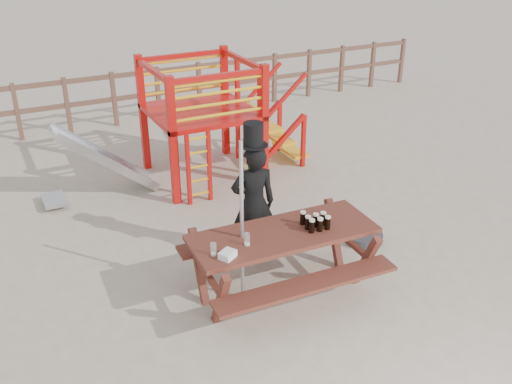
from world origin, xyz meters
The scene contains 10 objects.
ground centered at (0.00, 0.00, 0.00)m, with size 60.00×60.00×0.00m, color #BFAC94.
back_fence centered at (0.00, 7.00, 0.74)m, with size 15.09×0.09×1.20m.
playground_fort centered at (0.12, 3.58, 1.07)m, with size 4.71×1.84×2.10m.
picnic_table centered at (-0.27, -0.12, 0.55)m, with size 2.30×1.64×0.87m.
man_with_hat centered at (-0.23, 0.75, 0.87)m, with size 0.66×0.50×1.94m.
metal_pole centered at (-0.76, -0.01, 1.03)m, with size 0.05×0.05×2.06m, color #B2B2B7.
parasol_base centered at (1.38, 0.42, 0.06)m, with size 0.54×0.54×0.23m.
paper_bag centered at (-1.10, -0.34, 0.91)m, with size 0.18×0.14×0.08m, color white.
stout_pints centered at (0.11, -0.21, 0.95)m, with size 0.29×0.31×0.17m.
empty_glasses centered at (-1.00, -0.20, 0.93)m, with size 0.49×0.09×0.15m.
Camera 1 is at (-3.21, -5.18, 4.25)m, focal length 40.00 mm.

